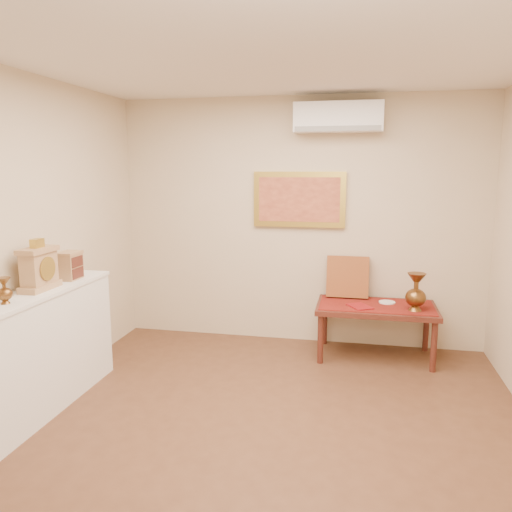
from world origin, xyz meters
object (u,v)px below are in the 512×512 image
(low_table, at_px, (376,312))
(brass_urn_tall, at_px, (416,288))
(wooden_chest, at_px, (70,265))
(display_ledge, at_px, (27,358))
(mantel_clock, at_px, (39,268))

(low_table, bearing_deg, brass_urn_tall, -20.63)
(wooden_chest, bearing_deg, brass_urn_tall, 20.39)
(brass_urn_tall, distance_m, wooden_chest, 3.23)
(display_ledge, relative_size, wooden_chest, 8.28)
(display_ledge, distance_m, mantel_clock, 0.70)
(mantel_clock, bearing_deg, brass_urn_tall, 26.49)
(wooden_chest, bearing_deg, low_table, 25.39)
(display_ledge, distance_m, low_table, 3.27)
(mantel_clock, bearing_deg, display_ledge, -91.03)
(wooden_chest, xyz_separation_m, low_table, (2.65, 1.26, -0.62))
(display_ledge, xyz_separation_m, mantel_clock, (0.00, 0.23, 0.66))
(display_ledge, distance_m, wooden_chest, 0.87)
(low_table, bearing_deg, mantel_clock, -148.28)
(brass_urn_tall, bearing_deg, low_table, 159.37)
(mantel_clock, bearing_deg, wooden_chest, 87.23)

